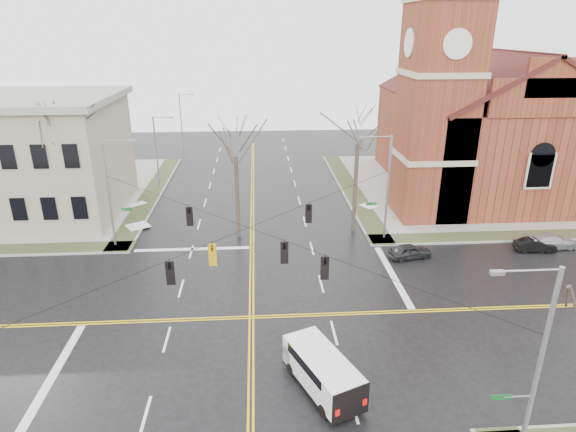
{
  "coord_description": "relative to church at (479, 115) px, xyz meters",
  "views": [
    {
      "loc": [
        0.59,
        -26.28,
        17.17
      ],
      "look_at": [
        2.73,
        6.0,
        4.52
      ],
      "focal_mm": 30.0,
      "sensor_mm": 36.0,
      "label": 1
    }
  ],
  "objects": [
    {
      "name": "signal_pole_ne",
      "position": [
        -13.44,
        -13.28,
        -3.48
      ],
      "size": [
        2.75,
        0.22,
        9.0
      ],
      "color": "gray",
      "rests_on": "ground"
    },
    {
      "name": "ground",
      "position": [
        -24.76,
        -24.78,
        -8.43
      ],
      "size": [
        120.0,
        120.0,
        0.0
      ],
      "primitive_type": "plane",
      "color": "black",
      "rests_on": "ground"
    },
    {
      "name": "traffic_signals",
      "position": [
        -24.76,
        -25.45,
        -2.98
      ],
      "size": [
        8.21,
        8.26,
        1.3
      ],
      "color": "black",
      "rests_on": "ground"
    },
    {
      "name": "streetlight_north_b",
      "position": [
        -35.42,
        23.22,
        -3.97
      ],
      "size": [
        2.3,
        0.2,
        8.0
      ],
      "color": "gray",
      "rests_on": "ground"
    },
    {
      "name": "sidewalks",
      "position": [
        -24.76,
        -24.78,
        -8.36
      ],
      "size": [
        80.0,
        80.0,
        0.17
      ],
      "color": "gray",
      "rests_on": "ground"
    },
    {
      "name": "parked_car_a",
      "position": [
        -12.17,
        -17.08,
        -7.84
      ],
      "size": [
        3.65,
        1.97,
        1.18
      ],
      "primitive_type": "imported",
      "rotation": [
        0.0,
        0.0,
        1.75
      ],
      "color": "black",
      "rests_on": "ground"
    },
    {
      "name": "tree_nw_near",
      "position": [
        -25.94,
        -11.87,
        -0.7
      ],
      "size": [
        4.0,
        4.0,
        10.67
      ],
      "color": "#322820",
      "rests_on": "ground"
    },
    {
      "name": "parked_car_b",
      "position": [
        -1.48,
        -16.52,
        -7.9
      ],
      "size": [
        3.35,
        1.42,
        1.08
      ],
      "primitive_type": "imported",
      "rotation": [
        0.0,
        0.0,
        1.48
      ],
      "color": "black",
      "rests_on": "ground"
    },
    {
      "name": "tree_nw_far",
      "position": [
        -40.21,
        -11.3,
        0.56
      ],
      "size": [
        4.0,
        4.0,
        12.44
      ],
      "color": "#322820",
      "rests_on": "ground"
    },
    {
      "name": "span_wires",
      "position": [
        -24.76,
        -24.78,
        -2.23
      ],
      "size": [
        23.02,
        23.02,
        0.03
      ],
      "color": "black",
      "rests_on": "ground"
    },
    {
      "name": "road_markings",
      "position": [
        -24.76,
        -24.78,
        -8.43
      ],
      "size": [
        100.0,
        100.0,
        0.01
      ],
      "color": "gold",
      "rests_on": "ground"
    },
    {
      "name": "parked_car_c",
      "position": [
        0.17,
        -15.98,
        -7.81
      ],
      "size": [
        4.44,
        2.15,
        1.25
      ],
      "primitive_type": "imported",
      "rotation": [
        0.0,
        0.0,
        1.67
      ],
      "color": "#ACACAE",
      "rests_on": "ground"
    },
    {
      "name": "signal_pole_se",
      "position": [
        -13.44,
        -36.28,
        -3.48
      ],
      "size": [
        2.75,
        0.22,
        9.0
      ],
      "color": "gray",
      "rests_on": "ground"
    },
    {
      "name": "cargo_van",
      "position": [
        -21.23,
        -31.38,
        -7.27
      ],
      "size": [
        3.86,
        5.51,
        1.96
      ],
      "rotation": [
        0.0,
        0.0,
        0.4
      ],
      "color": "white",
      "rests_on": "ground"
    },
    {
      "name": "streetlight_north_a",
      "position": [
        -35.42,
        3.22,
        -3.97
      ],
      "size": [
        2.3,
        0.2,
        8.0
      ],
      "color": "gray",
      "rests_on": "ground"
    },
    {
      "name": "tree_ne",
      "position": [
        -15.55,
        -11.05,
        0.05
      ],
      "size": [
        4.0,
        4.0,
        11.73
      ],
      "color": "#322820",
      "rests_on": "ground"
    },
    {
      "name": "signal_pole_nw",
      "position": [
        -36.09,
        -13.28,
        -3.48
      ],
      "size": [
        2.75,
        0.22,
        9.0
      ],
      "color": "gray",
      "rests_on": "ground"
    },
    {
      "name": "civic_building_a",
      "position": [
        -46.76,
        -4.78,
        -2.93
      ],
      "size": [
        18.0,
        14.0,
        11.0
      ],
      "primitive_type": "cube",
      "color": "gray",
      "rests_on": "ground"
    },
    {
      "name": "church",
      "position": [
        0.0,
        0.0,
        0.0
      ],
      "size": [
        24.28,
        27.48,
        27.5
      ],
      "color": "maroon",
      "rests_on": "ground"
    }
  ]
}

